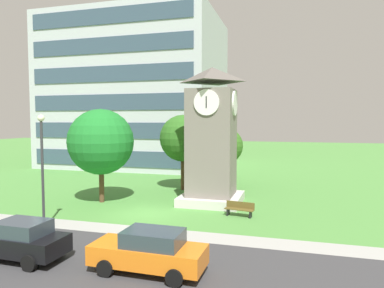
{
  "coord_description": "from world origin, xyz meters",
  "views": [
    {
      "loc": [
        8.83,
        -20.3,
        5.92
      ],
      "look_at": [
        1.74,
        4.93,
        4.15
      ],
      "focal_mm": 32.61,
      "sensor_mm": 36.0,
      "label": 1
    }
  ],
  "objects_px": {
    "park_bench": "(240,209)",
    "tree_streetside": "(183,138)",
    "parked_car_black": "(20,240)",
    "street_lamp": "(42,159)",
    "parked_car_orange": "(149,251)",
    "tree_by_building": "(225,146)",
    "tree_near_tower": "(101,142)",
    "clock_tower": "(212,143)"
  },
  "relations": [
    {
      "from": "street_lamp",
      "to": "tree_streetside",
      "type": "distance_m",
      "value": 13.19
    },
    {
      "from": "clock_tower",
      "to": "park_bench",
      "type": "bearing_deg",
      "value": -50.72
    },
    {
      "from": "parked_car_black",
      "to": "clock_tower",
      "type": "bearing_deg",
      "value": 65.38
    },
    {
      "from": "parked_car_orange",
      "to": "parked_car_black",
      "type": "bearing_deg",
      "value": -176.81
    },
    {
      "from": "park_bench",
      "to": "street_lamp",
      "type": "xyz_separation_m",
      "value": [
        -9.93,
        -5.45,
        3.37
      ]
    },
    {
      "from": "street_lamp",
      "to": "parked_car_orange",
      "type": "xyz_separation_m",
      "value": [
        7.66,
        -3.5,
        -2.98
      ]
    },
    {
      "from": "clock_tower",
      "to": "tree_by_building",
      "type": "height_order",
      "value": "clock_tower"
    },
    {
      "from": "clock_tower",
      "to": "park_bench",
      "type": "xyz_separation_m",
      "value": [
        2.44,
        -2.98,
        -3.83
      ]
    },
    {
      "from": "clock_tower",
      "to": "tree_streetside",
      "type": "relative_size",
      "value": 1.51
    },
    {
      "from": "tree_by_building",
      "to": "parked_car_black",
      "type": "distance_m",
      "value": 20.49
    },
    {
      "from": "tree_streetside",
      "to": "parked_car_orange",
      "type": "distance_m",
      "value": 16.81
    },
    {
      "from": "tree_streetside",
      "to": "tree_by_building",
      "type": "bearing_deg",
      "value": 47.0
    },
    {
      "from": "park_bench",
      "to": "parked_car_black",
      "type": "height_order",
      "value": "parked_car_black"
    },
    {
      "from": "tree_by_building",
      "to": "parked_car_orange",
      "type": "height_order",
      "value": "tree_by_building"
    },
    {
      "from": "street_lamp",
      "to": "tree_by_building",
      "type": "bearing_deg",
      "value": 65.75
    },
    {
      "from": "park_bench",
      "to": "tree_by_building",
      "type": "bearing_deg",
      "value": 105.22
    },
    {
      "from": "clock_tower",
      "to": "tree_near_tower",
      "type": "relative_size",
      "value": 1.43
    },
    {
      "from": "clock_tower",
      "to": "street_lamp",
      "type": "xyz_separation_m",
      "value": [
        -7.49,
        -8.43,
        -0.46
      ]
    },
    {
      "from": "tree_by_building",
      "to": "parked_car_orange",
      "type": "relative_size",
      "value": 1.16
    },
    {
      "from": "tree_by_building",
      "to": "parked_car_orange",
      "type": "distance_m",
      "value": 19.5
    },
    {
      "from": "park_bench",
      "to": "tree_streetside",
      "type": "bearing_deg",
      "value": 129.55
    },
    {
      "from": "tree_near_tower",
      "to": "parked_car_orange",
      "type": "distance_m",
      "value": 13.26
    },
    {
      "from": "tree_streetside",
      "to": "street_lamp",
      "type": "bearing_deg",
      "value": -108.01
    },
    {
      "from": "clock_tower",
      "to": "tree_near_tower",
      "type": "bearing_deg",
      "value": -166.21
    },
    {
      "from": "parked_car_orange",
      "to": "tree_by_building",
      "type": "bearing_deg",
      "value": 91.61
    },
    {
      "from": "tree_near_tower",
      "to": "parked_car_orange",
      "type": "height_order",
      "value": "tree_near_tower"
    },
    {
      "from": "park_bench",
      "to": "parked_car_orange",
      "type": "distance_m",
      "value": 9.24
    },
    {
      "from": "tree_by_building",
      "to": "parked_car_black",
      "type": "xyz_separation_m",
      "value": [
        -5.24,
        -19.62,
        -2.73
      ]
    },
    {
      "from": "tree_near_tower",
      "to": "tree_streetside",
      "type": "distance_m",
      "value": 7.41
    },
    {
      "from": "tree_near_tower",
      "to": "tree_by_building",
      "type": "height_order",
      "value": "tree_near_tower"
    },
    {
      "from": "park_bench",
      "to": "tree_streetside",
      "type": "height_order",
      "value": "tree_streetside"
    },
    {
      "from": "clock_tower",
      "to": "street_lamp",
      "type": "bearing_deg",
      "value": -131.61
    },
    {
      "from": "tree_near_tower",
      "to": "parked_car_black",
      "type": "bearing_deg",
      "value": -78.37
    },
    {
      "from": "park_bench",
      "to": "tree_streetside",
      "type": "distance_m",
      "value": 10.0
    },
    {
      "from": "clock_tower",
      "to": "tree_by_building",
      "type": "distance_m",
      "value": 7.4
    },
    {
      "from": "street_lamp",
      "to": "tree_streetside",
      "type": "bearing_deg",
      "value": 71.99
    },
    {
      "from": "tree_streetside",
      "to": "parked_car_black",
      "type": "xyz_separation_m",
      "value": [
        -2.21,
        -16.36,
        -3.54
      ]
    },
    {
      "from": "tree_near_tower",
      "to": "tree_streetside",
      "type": "bearing_deg",
      "value": 54.16
    },
    {
      "from": "street_lamp",
      "to": "tree_by_building",
      "type": "height_order",
      "value": "street_lamp"
    },
    {
      "from": "parked_car_black",
      "to": "parked_car_orange",
      "type": "distance_m",
      "value": 5.8
    },
    {
      "from": "tree_near_tower",
      "to": "parked_car_black",
      "type": "xyz_separation_m",
      "value": [
        2.13,
        -10.36,
        -3.52
      ]
    },
    {
      "from": "clock_tower",
      "to": "parked_car_black",
      "type": "xyz_separation_m",
      "value": [
        -5.62,
        -12.26,
        -3.43
      ]
    }
  ]
}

